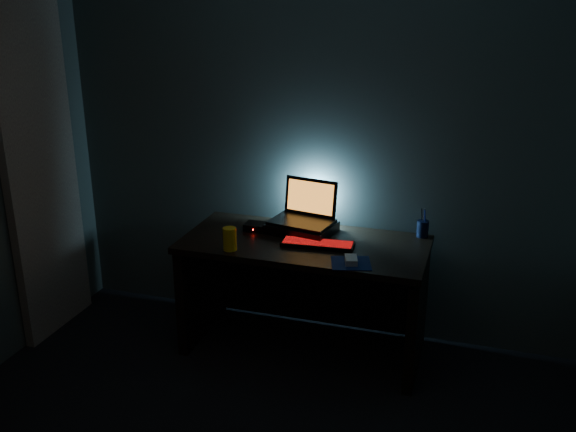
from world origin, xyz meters
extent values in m
cube|color=#47524D|center=(0.00, 2.00, 1.25)|extent=(3.50, 0.00, 2.50)
cube|color=black|center=(0.00, 1.62, 0.73)|extent=(1.50, 0.70, 0.04)
cube|color=black|center=(-0.71, 1.62, 0.35)|extent=(0.06, 0.64, 0.71)
cube|color=black|center=(0.71, 1.62, 0.35)|extent=(0.06, 0.64, 0.71)
cube|color=black|center=(0.00, 1.95, 0.35)|extent=(1.38, 0.02, 0.65)
cube|color=beige|center=(-1.71, 1.42, 1.15)|extent=(0.06, 0.65, 2.30)
cube|color=black|center=(-0.06, 1.77, 0.78)|extent=(0.45, 0.37, 0.06)
cube|color=black|center=(-0.06, 1.77, 0.82)|extent=(0.42, 0.32, 0.02)
cube|color=black|center=(-0.04, 1.90, 0.95)|extent=(0.36, 0.11, 0.24)
cube|color=orange|center=(-0.04, 1.89, 0.95)|extent=(0.32, 0.09, 0.20)
cube|color=black|center=(0.10, 1.57, 0.76)|extent=(0.45, 0.17, 0.02)
cube|color=#EB0808|center=(0.10, 1.57, 0.78)|extent=(0.43, 0.15, 0.00)
cube|color=navy|center=(0.34, 1.38, 0.75)|extent=(0.27, 0.25, 0.00)
cube|color=#9A9BA0|center=(0.34, 1.38, 0.77)|extent=(0.10, 0.13, 0.03)
cylinder|color=black|center=(0.68, 1.92, 0.80)|extent=(0.09, 0.09, 0.10)
cylinder|color=yellow|center=(-0.38, 1.36, 0.82)|extent=(0.10, 0.10, 0.14)
cube|color=black|center=(-0.35, 1.71, 0.77)|extent=(0.14, 0.11, 0.05)
sphere|color=#FF0C07|center=(-0.35, 1.66, 0.77)|extent=(0.01, 0.01, 0.01)
camera|label=1|loc=(1.00, -1.89, 2.21)|focal=40.00mm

